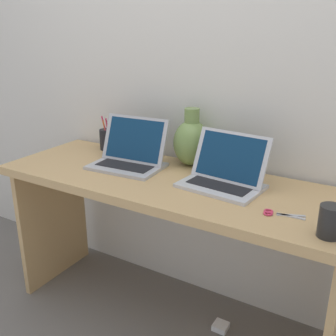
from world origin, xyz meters
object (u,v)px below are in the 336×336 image
(power_brick, at_px, (221,326))
(green_vase, at_px, (191,142))
(pen_cup, at_px, (107,139))
(laptop_right, at_px, (225,172))
(scissors, at_px, (276,214))
(laptop_left, at_px, (130,154))
(coffee_mug, at_px, (331,222))

(power_brick, bearing_deg, green_vase, 148.19)
(green_vase, height_order, pen_cup, green_vase)
(power_brick, bearing_deg, laptop_right, 177.75)
(laptop_right, xyz_separation_m, power_brick, (0.02, -0.00, -0.80))
(scissors, distance_m, power_brick, 0.80)
(power_brick, bearing_deg, laptop_left, 179.61)
(laptop_right, distance_m, scissors, 0.32)
(pen_cup, bearing_deg, laptop_right, -11.58)
(laptop_left, relative_size, pen_cup, 1.86)
(pen_cup, relative_size, power_brick, 2.69)
(laptop_left, xyz_separation_m, laptop_right, (0.49, -0.00, -0.00))
(pen_cup, xyz_separation_m, power_brick, (0.78, -0.16, -0.80))
(laptop_right, distance_m, coffee_mug, 0.52)
(pen_cup, bearing_deg, power_brick, -11.37)
(laptop_left, height_order, laptop_right, laptop_left)
(green_vase, xyz_separation_m, power_brick, (0.27, -0.16, -0.85))
(laptop_left, distance_m, laptop_right, 0.49)
(pen_cup, bearing_deg, green_vase, 0.82)
(scissors, height_order, power_brick, scissors)
(laptop_left, relative_size, scissors, 2.37)
(power_brick, bearing_deg, scissors, -32.89)
(coffee_mug, height_order, pen_cup, pen_cup)
(pen_cup, distance_m, scissors, 1.08)
(laptop_left, distance_m, scissors, 0.78)
(laptop_left, xyz_separation_m, coffee_mug, (0.95, -0.24, -0.01))
(green_vase, bearing_deg, scissors, -32.33)
(pen_cup, bearing_deg, scissors, -17.18)
(laptop_left, height_order, power_brick, laptop_left)
(green_vase, xyz_separation_m, pen_cup, (-0.52, -0.01, -0.06))
(pen_cup, height_order, power_brick, pen_cup)
(green_vase, distance_m, coffee_mug, 0.81)
(laptop_right, relative_size, green_vase, 1.27)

